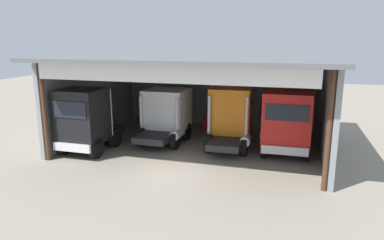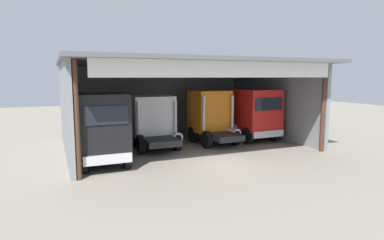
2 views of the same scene
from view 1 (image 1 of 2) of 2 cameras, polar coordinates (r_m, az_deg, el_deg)
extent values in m
plane|color=gray|center=(16.92, -3.64, -8.87)|extent=(80.00, 80.00, 0.00)
cube|color=gray|center=(26.40, 4.30, 4.98)|extent=(14.39, 0.24, 5.24)
cube|color=gray|center=(24.06, -15.59, 3.75)|extent=(0.24, 10.84, 5.24)
cube|color=gray|center=(20.57, 20.98, 1.85)|extent=(0.24, 10.84, 5.24)
cube|color=slate|center=(20.33, 0.83, 10.32)|extent=(14.99, 12.02, 0.20)
cylinder|color=#4C2D1E|center=(19.70, -22.97, 1.21)|extent=(0.24, 0.24, 5.24)
cylinder|color=#4C2D1E|center=(15.42, 21.49, -1.72)|extent=(0.24, 0.24, 5.24)
cube|color=white|center=(15.33, -4.51, 7.70)|extent=(12.95, 0.12, 0.90)
cube|color=black|center=(20.11, -17.51, 0.79)|extent=(2.33, 2.19, 2.86)
cube|color=black|center=(19.12, -19.45, 1.57)|extent=(1.98, 0.06, 0.86)
cube|color=silver|center=(19.58, -19.05, -4.28)|extent=(2.21, 0.16, 0.44)
cube|color=#232326|center=(21.84, -14.79, -2.14)|extent=(1.75, 3.09, 0.36)
cylinder|color=silver|center=(20.65, -13.15, 0.82)|extent=(0.18, 0.18, 2.98)
cylinder|color=silver|center=(21.74, -17.97, 1.13)|extent=(0.18, 0.18, 2.98)
cylinder|color=silver|center=(22.12, -17.54, -1.81)|extent=(0.56, 1.20, 0.56)
cylinder|color=black|center=(19.64, -15.41, -4.43)|extent=(0.30, 1.14, 1.14)
cylinder|color=black|center=(20.75, -20.19, -3.84)|extent=(0.30, 1.14, 1.14)
cylinder|color=black|center=(21.40, -12.43, -2.83)|extent=(0.30, 1.14, 1.14)
cylinder|color=black|center=(22.42, -16.99, -2.37)|extent=(0.30, 1.14, 1.14)
cube|color=white|center=(21.94, -4.09, 1.81)|extent=(2.62, 2.48, 2.47)
cube|color=black|center=(22.99, -2.98, 3.44)|extent=(2.17, 0.12, 0.74)
cube|color=silver|center=(23.37, -2.90, -0.83)|extent=(2.43, 0.22, 0.44)
cube|color=#232326|center=(20.78, -5.70, -2.56)|extent=(1.99, 3.01, 0.36)
cylinder|color=silver|center=(21.24, -8.32, 0.61)|extent=(0.18, 0.18, 2.45)
cylinder|color=silver|center=(20.35, -2.49, 0.19)|extent=(0.18, 0.18, 2.45)
cylinder|color=silver|center=(20.60, -2.43, -2.30)|extent=(0.59, 1.21, 0.56)
cylinder|color=black|center=(23.13, -6.19, -1.42)|extent=(0.33, 1.13, 1.12)
cylinder|color=black|center=(22.34, -0.88, -1.87)|extent=(0.33, 1.13, 1.12)
cylinder|color=black|center=(21.29, -8.48, -2.76)|extent=(0.33, 1.13, 1.12)
cylinder|color=black|center=(20.42, -2.77, -3.32)|extent=(0.33, 1.13, 1.12)
cube|color=orange|center=(20.79, 6.38, 1.50)|extent=(2.42, 2.27, 2.76)
cube|color=black|center=(21.80, 6.84, 3.31)|extent=(2.00, 0.12, 0.83)
cube|color=silver|center=(22.24, 6.72, -1.66)|extent=(2.24, 0.22, 0.44)
cube|color=#232326|center=(19.60, 5.58, -3.57)|extent=(1.85, 2.98, 0.36)
cylinder|color=silver|center=(19.82, 2.80, 0.18)|extent=(0.18, 0.18, 2.71)
cylinder|color=silver|center=(19.51, 8.90, -0.17)|extent=(0.18, 0.18, 2.71)
cylinder|color=silver|center=(19.72, 8.77, -3.19)|extent=(0.59, 1.22, 0.56)
cylinder|color=black|center=(21.76, 3.76, -2.34)|extent=(0.33, 1.10, 1.09)
cylinder|color=black|center=(21.49, 9.15, -2.68)|extent=(0.33, 1.10, 1.09)
cylinder|color=black|center=(19.83, 2.64, -3.87)|extent=(0.33, 1.10, 1.09)
cylinder|color=black|center=(19.53, 8.56, -4.27)|extent=(0.33, 1.10, 1.09)
cube|color=red|center=(19.48, 15.18, 0.45)|extent=(2.55, 2.46, 2.79)
cube|color=black|center=(18.18, 15.25, 1.14)|extent=(2.13, 0.10, 0.84)
cube|color=silver|center=(18.64, 14.88, -4.86)|extent=(2.38, 0.21, 0.44)
cube|color=#232326|center=(21.32, 14.96, -2.53)|extent=(1.94, 2.84, 0.36)
cylinder|color=silver|center=(20.90, 18.23, 0.24)|extent=(0.18, 0.18, 2.69)
cylinder|color=silver|center=(20.89, 12.06, 0.60)|extent=(0.18, 0.18, 2.69)
cylinder|color=silver|center=(21.02, 11.90, -2.24)|extent=(0.58, 1.21, 0.56)
cylinder|color=black|center=(19.47, 18.13, -4.78)|extent=(0.32, 1.14, 1.14)
cylinder|color=black|center=(19.45, 11.63, -4.40)|extent=(0.32, 1.14, 1.14)
cylinder|color=black|center=(21.40, 17.89, -3.16)|extent=(0.32, 1.14, 1.14)
cylinder|color=black|center=(21.39, 11.98, -2.82)|extent=(0.32, 1.14, 1.14)
cylinder|color=#197233|center=(25.61, 3.01, -0.20)|extent=(0.58, 0.58, 0.90)
cube|color=red|center=(24.92, 2.91, -0.45)|extent=(0.90, 0.60, 1.00)
camera|label=2|loc=(13.41, -71.25, -3.82)|focal=30.46mm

